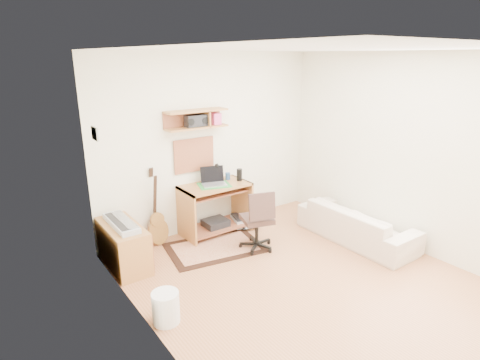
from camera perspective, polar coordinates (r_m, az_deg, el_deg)
floor at (r=4.88m, az=8.91°, el=-14.10°), size 3.60×4.00×0.01m
ceiling at (r=4.17m, az=10.67°, el=18.19°), size 3.60×4.00×0.01m
back_wall at (r=5.88m, az=-4.25°, el=5.32°), size 3.60×0.01×2.60m
left_wall at (r=3.37m, az=-12.62°, el=-4.41°), size 0.01×4.00×2.60m
right_wall at (r=5.74m, az=22.61°, el=3.71°), size 0.01×4.00×2.60m
wall_shelf at (r=5.55m, az=-6.31°, el=8.74°), size 0.90×0.25×0.26m
cork_board at (r=5.74m, az=-6.65°, el=3.63°), size 0.64×0.03×0.49m
wall_photo at (r=4.64m, az=-20.22°, el=6.32°), size 0.02×0.20×0.15m
desk at (r=5.86m, az=-3.59°, el=-4.16°), size 1.00×0.55×0.75m
laptop at (r=5.67m, az=-3.77°, el=0.48°), size 0.43×0.43×0.26m
speaker at (r=5.88m, az=-0.09°, el=0.75°), size 0.08×0.08×0.18m
desk_lamp at (r=5.88m, az=-3.22°, el=1.19°), size 0.09×0.09×0.27m
pencil_cup at (r=5.95m, az=-1.78°, el=0.56°), size 0.07×0.07×0.11m
boombox at (r=5.54m, az=-6.38°, el=8.52°), size 0.31×0.14×0.16m
rug at (r=5.54m, az=-3.62°, el=-9.70°), size 1.40×1.06×0.02m
task_chair at (r=5.35m, az=2.45°, el=-5.64°), size 0.56×0.56×0.87m
cabinet at (r=5.19m, az=-16.48°, el=-9.08°), size 0.40×0.90×0.55m
music_keyboard at (r=5.06m, az=-16.78°, el=-5.97°), size 0.23×0.73×0.06m
guitar at (r=5.54m, az=-11.93°, el=-3.90°), size 0.30×0.20×1.10m
waste_basket at (r=4.16m, az=-10.67°, el=-17.62°), size 0.32×0.32×0.33m
printer at (r=6.20m, az=0.89°, el=-5.76°), size 0.49×0.42×0.16m
sofa at (r=5.86m, az=16.53°, el=-5.29°), size 0.50×1.72×0.67m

